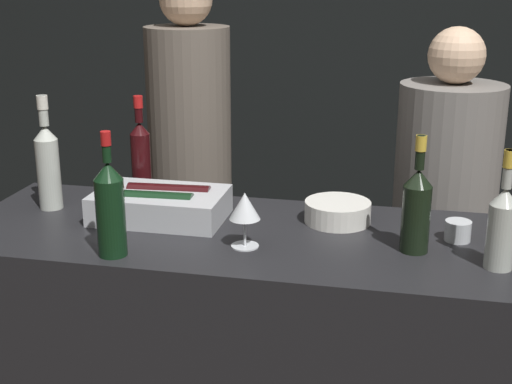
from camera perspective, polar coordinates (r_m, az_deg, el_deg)
wall_back_chalkboard at (r=4.00m, az=5.97°, el=11.04°), size 6.40×0.06×2.80m
bar_counter at (r=2.43m, az=-0.17°, el=-15.13°), size 1.85×0.67×1.07m
ice_bin_with_bottles at (r=2.31m, az=-7.67°, el=-0.93°), size 0.42×0.26×0.10m
bowl_white at (r=2.28m, az=6.55°, el=-1.53°), size 0.21×0.21×0.07m
wine_glass at (r=2.04m, az=-0.89°, el=-1.27°), size 0.09×0.09×0.16m
candle_votive at (r=2.20m, az=15.84°, el=-2.99°), size 0.08×0.08×0.06m
red_wine_bottle_tall at (r=2.54m, az=-9.21°, el=2.96°), size 0.07×0.07×0.36m
white_wine_bottle at (r=2.46m, az=-16.32°, el=2.27°), size 0.08×0.08×0.38m
champagne_bottle at (r=2.06m, az=12.72°, el=-1.18°), size 0.08×0.08×0.34m
red_wine_bottle_burgundy at (r=2.02m, az=-11.59°, el=-1.16°), size 0.08×0.08×0.36m
rose_wine_bottle at (r=2.01m, az=19.09°, el=-2.43°), size 0.08×0.08×0.33m
person_in_hoodie at (r=2.90m, az=14.73°, el=-2.03°), size 0.40×0.40×1.65m
person_blond_tee at (r=3.01m, az=-5.25°, el=1.74°), size 0.34×0.34×1.84m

